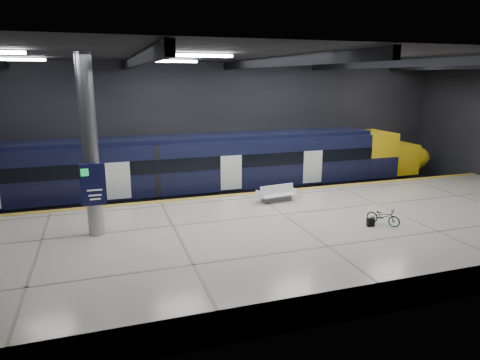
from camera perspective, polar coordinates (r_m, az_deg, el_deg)
name	(u,v)px	position (r m, az deg, el deg)	size (l,w,h in m)	color
ground	(274,230)	(20.68, 4.58, -6.61)	(30.00, 30.00, 0.00)	black
room_shell	(276,109)	(19.47, 4.89, 9.40)	(30.10, 16.10, 8.05)	black
platform	(297,237)	(18.36, 7.65, -7.52)	(30.00, 11.00, 1.10)	beige
safety_strip	(255,193)	(22.78, 1.95, -1.75)	(30.00, 0.40, 0.01)	gold
rails	(239,198)	(25.56, -0.20, -2.43)	(30.00, 1.52, 0.16)	gray
train	(204,168)	(24.53, -4.85, 1.61)	(29.40, 2.84, 3.79)	black
bench	(277,196)	(21.28, 4.89, -2.08)	(2.00, 1.05, 0.84)	#595B60
bicycle	(383,216)	(18.84, 18.55, -4.61)	(0.49, 1.40, 0.74)	#99999E
pannier_bag	(371,222)	(18.56, 17.02, -5.40)	(0.30, 0.18, 0.35)	black
info_column	(90,150)	(17.04, -19.36, 3.84)	(0.90, 0.78, 6.90)	#9EA0A5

